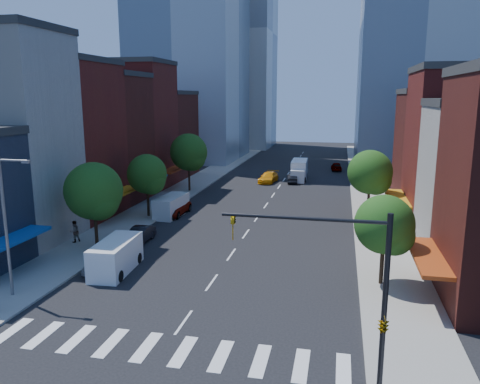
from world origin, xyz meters
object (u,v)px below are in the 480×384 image
Objects in this scene: cargo_van_near at (115,257)px; pedestrian_far at (74,231)px; box_truck at (299,171)px; taxi at (269,177)px; parked_car_third at (173,208)px; parked_car_rear at (179,203)px; cargo_van_far at (171,206)px; traffic_car_far at (336,166)px; parked_car_front at (104,261)px; traffic_car_oncoming at (292,178)px; parked_car_second at (139,235)px.

cargo_van_near reaches higher than pedestrian_far.
box_truck is 3.92× the size of pedestrian_far.
cargo_van_near is at bearing -90.77° from taxi.
cargo_van_near reaches higher than taxi.
parked_car_third is 1.25× the size of parked_car_rear.
traffic_car_far is (17.10, 36.07, -0.38)m from cargo_van_far.
parked_car_rear is 15.02m from pedestrian_far.
parked_car_front is 0.73× the size of parked_car_third.
box_truck is (0.77, 2.84, 0.76)m from traffic_car_oncoming.
parked_car_third reaches higher than traffic_car_far.
box_truck is (10.98, 34.93, 0.73)m from parked_car_second.
box_truck reaches higher than traffic_car_far.
cargo_van_far is 1.33× the size of traffic_car_oncoming.
traffic_car_oncoming is (10.03, 38.89, -0.02)m from parked_car_front.
parked_car_rear is 0.83× the size of taxi.
cargo_van_far reaches higher than taxi.
traffic_car_far is (6.34, 13.39, 0.05)m from traffic_car_oncoming.
parked_car_front is at bearing -105.79° from box_truck.
taxi reaches higher than parked_car_second.
parked_car_second is 36.62m from box_truck.
parked_car_front is at bearing 68.12° from traffic_car_far.
cargo_van_near is at bearing 69.21° from traffic_car_far.
parked_car_third is 22.91m from taxi.
traffic_car_oncoming is at bearing 73.25° from parked_car_second.
parked_car_third is at bearing -89.98° from parked_car_rear.
box_truck is 39.93m from pedestrian_far.
box_truck is at bearing 44.55° from taxi.
traffic_car_oncoming is (3.52, 0.42, -0.11)m from taxi.
cargo_van_near is 40.07m from traffic_car_oncoming.
parked_car_second is 0.79× the size of cargo_van_far.
cargo_van_near reaches higher than cargo_van_far.
taxi is at bearing 76.30° from cargo_van_far.
taxi is at bearing 85.74° from parked_car_front.
pedestrian_far is at bearing -164.08° from parked_car_second.
traffic_car_far is at bearing 70.91° from parked_car_second.
taxi is (6.69, 31.67, 0.08)m from parked_car_second.
parked_car_rear is 22.21m from traffic_car_oncoming.
parked_car_third is at bearing 93.62° from parked_car_second.
traffic_car_oncoming is (10.68, 22.18, -0.10)m from parked_car_third.
parked_car_rear is at bearing 94.43° from parked_car_second.
traffic_car_oncoming is at bearing 14.09° from taxi.
traffic_car_oncoming is at bearing 66.38° from parked_car_third.
box_truck reaches higher than parked_car_third.
cargo_van_far reaches higher than parked_car_second.
parked_car_third is 2.85× the size of pedestrian_far.
traffic_car_oncoming is at bearing 60.18° from traffic_car_far.
cargo_van_near is 1.41× the size of traffic_car_oncoming.
cargo_van_far reaches higher than parked_car_front.
parked_car_third is 2.91m from parked_car_rear.
parked_car_front is 39.02m from taxi.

